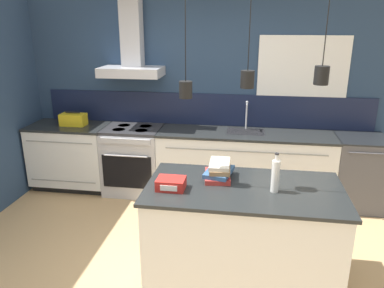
% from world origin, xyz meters
% --- Properties ---
extents(ground_plane, '(16.00, 16.00, 0.00)m').
position_xyz_m(ground_plane, '(0.00, 0.00, 0.00)').
color(ground_plane, tan).
rests_on(ground_plane, ground).
extents(wall_back, '(5.60, 2.12, 2.60)m').
position_xyz_m(wall_back, '(-0.05, 2.00, 1.36)').
color(wall_back, navy).
rests_on(wall_back, ground_plane).
extents(counter_run_left, '(1.07, 0.64, 0.91)m').
position_xyz_m(counter_run_left, '(-1.84, 1.69, 0.46)').
color(counter_run_left, black).
rests_on(counter_run_left, ground_plane).
extents(counter_run_sink, '(2.25, 0.64, 1.29)m').
position_xyz_m(counter_run_sink, '(0.57, 1.69, 0.46)').
color(counter_run_sink, black).
rests_on(counter_run_sink, ground_plane).
extents(oven_range, '(0.76, 0.66, 0.91)m').
position_xyz_m(oven_range, '(-0.93, 1.69, 0.46)').
color(oven_range, '#B5B5BA').
rests_on(oven_range, ground_plane).
extents(dishwasher, '(0.61, 0.65, 0.91)m').
position_xyz_m(dishwasher, '(1.99, 1.69, 0.46)').
color(dishwasher, '#4C4C51').
rests_on(dishwasher, ground_plane).
extents(kitchen_island, '(1.69, 0.91, 0.91)m').
position_xyz_m(kitchen_island, '(0.59, 0.02, 0.46)').
color(kitchen_island, black).
rests_on(kitchen_island, ground_plane).
extents(bottle_on_island, '(0.07, 0.07, 0.34)m').
position_xyz_m(bottle_on_island, '(0.84, -0.02, 1.05)').
color(bottle_on_island, silver).
rests_on(bottle_on_island, kitchen_island).
extents(book_stack, '(0.28, 0.36, 0.15)m').
position_xyz_m(book_stack, '(0.36, 0.18, 0.98)').
color(book_stack, '#B2332D').
rests_on(book_stack, kitchen_island).
extents(red_supply_box, '(0.24, 0.19, 0.09)m').
position_xyz_m(red_supply_box, '(-0.02, -0.11, 0.96)').
color(red_supply_box, red).
rests_on(red_supply_box, kitchen_island).
extents(yellow_toolbox, '(0.34, 0.18, 0.19)m').
position_xyz_m(yellow_toolbox, '(-1.76, 1.69, 0.99)').
color(yellow_toolbox, gold).
rests_on(yellow_toolbox, counter_run_left).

